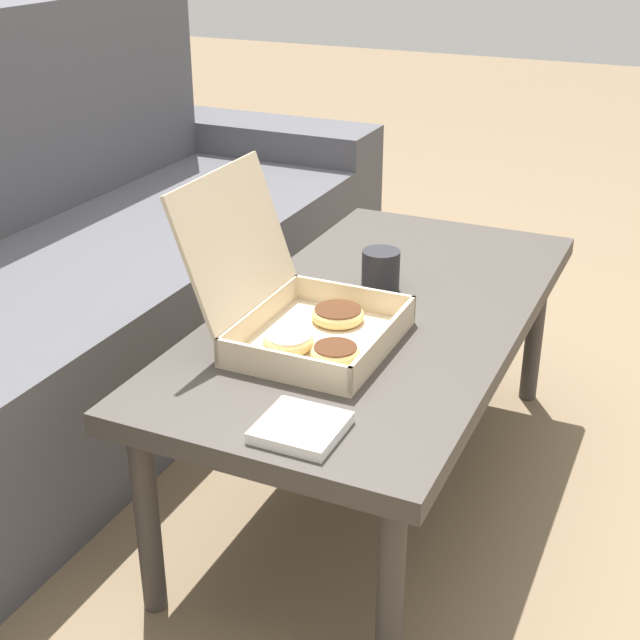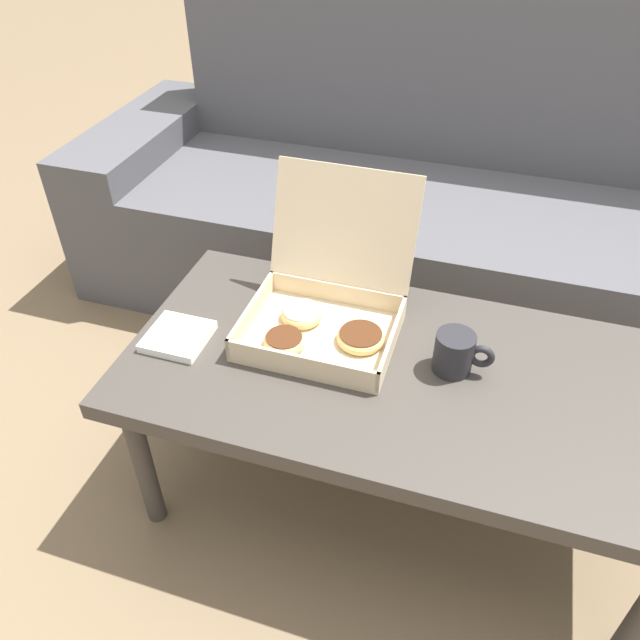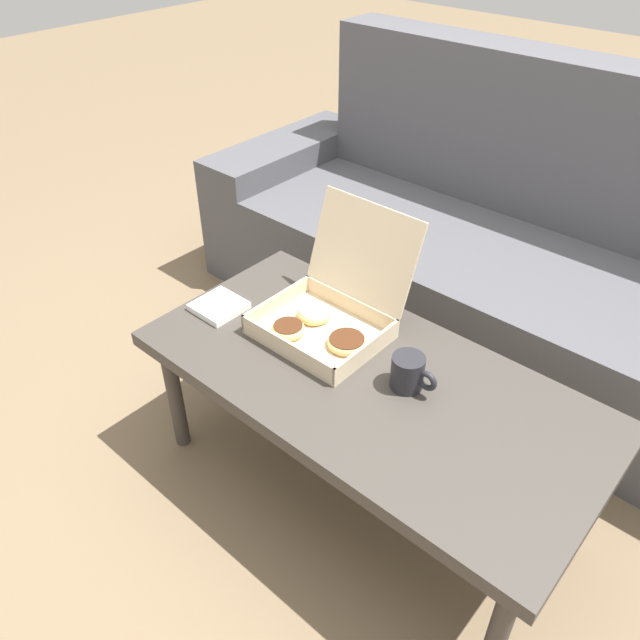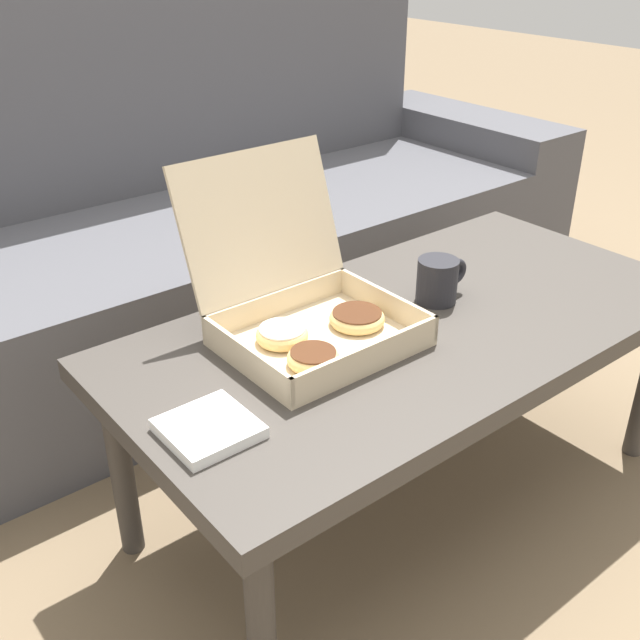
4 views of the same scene
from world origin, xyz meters
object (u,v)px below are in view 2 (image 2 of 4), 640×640
Objects in this scene: couch at (458,212)px; pastry_box at (325,306)px; coffee_mug at (456,353)px; coffee_table at (403,384)px.

pastry_box is (-0.20, -0.83, 0.18)m from couch.
pastry_box is at bearing 170.06° from coffee_mug.
pastry_box is at bearing -103.51° from couch.
coffee_mug is (0.29, -0.05, -0.01)m from pastry_box.
couch is at bearing 96.09° from coffee_mug.
coffee_table is 9.62× the size of coffee_mug.
couch reaches higher than pastry_box.
couch is 0.87m from pastry_box.
couch reaches higher than coffee_mug.
coffee_mug is at bearing -9.94° from pastry_box.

